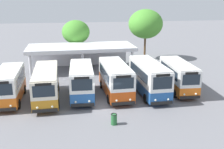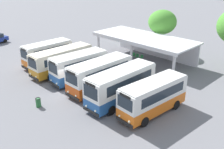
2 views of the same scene
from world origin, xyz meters
name	(u,v)px [view 2 (image 2 of 2)]	position (x,y,z in m)	size (l,w,h in m)	color
ground_plane	(72,93)	(0.00, 0.00, 0.00)	(180.00, 180.00, 0.00)	slate
city_bus_nearest_orange	(47,53)	(-8.86, 2.72, 1.74)	(2.27, 6.68, 3.15)	black
city_bus_second_in_row	(62,60)	(-5.42, 2.62, 1.71)	(2.39, 8.11, 3.07)	black
city_bus_middle_cream	(79,66)	(-1.98, 2.63, 1.80)	(2.62, 6.92, 3.25)	black
city_bus_fourth_amber	(100,74)	(1.46, 2.72, 1.81)	(2.43, 7.60, 3.27)	black
city_bus_fifth_blue	(121,85)	(4.90, 2.34, 1.85)	(2.33, 7.89, 3.36)	black
city_bus_far_end_green	(153,96)	(8.33, 2.80, 1.74)	(2.61, 7.19, 3.13)	black
terminal_canopy	(147,41)	(-1.22, 14.09, 2.69)	(14.42, 6.21, 3.40)	silver
waiting_chair_end_by_column	(133,55)	(-2.68, 13.01, 0.52)	(0.46, 0.46, 0.86)	slate
waiting_chair_second_from_end	(137,56)	(-1.96, 12.96, 0.52)	(0.46, 0.46, 0.86)	slate
waiting_chair_middle_seat	(141,57)	(-1.24, 13.07, 0.52)	(0.46, 0.46, 0.86)	slate
roadside_tree_behind_canopy	(162,22)	(-1.62, 18.15, 4.70)	(4.20, 4.20, 6.50)	brown
litter_bin_apron	(38,102)	(0.05, -3.93, 0.46)	(0.49, 0.49, 0.90)	#266633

